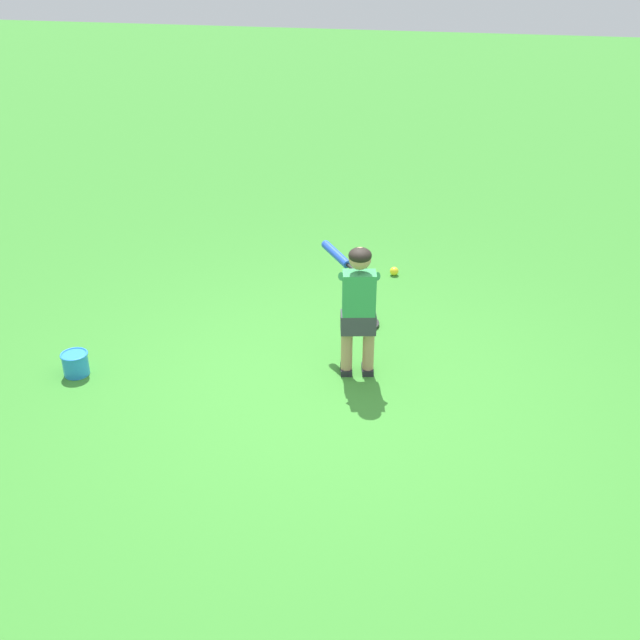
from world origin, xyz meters
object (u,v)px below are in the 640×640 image
play_ball_behind_batter (394,271)px  toy_bucket (75,363)px  child_batter (357,299)px  batting_tee (364,315)px

play_ball_behind_batter → toy_bucket: 3.27m
child_batter → batting_tee: child_batter is taller
child_batter → batting_tee: size_ratio=1.74×
batting_tee → toy_bucket: batting_tee is taller
batting_tee → child_batter: bearing=-175.8°
child_batter → play_ball_behind_batter: 1.99m
play_ball_behind_batter → batting_tee: 1.13m
child_batter → batting_tee: bearing=4.2°
child_batter → batting_tee: (0.78, 0.06, -0.55)m
child_batter → toy_bucket: child_batter is taller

